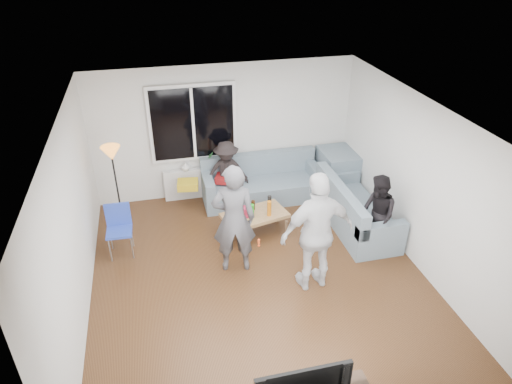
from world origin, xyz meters
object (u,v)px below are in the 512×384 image
object	(u,v)px
sofa_right_section	(357,206)
player_left	(234,219)
coffee_table	(255,224)
sofa_back_section	(262,180)
spectator_right	(377,214)
side_chair	(119,232)
spectator_back	(227,173)
television	(300,381)
floor_lamp	(117,189)
player_right	(317,233)

from	to	relation	value
sofa_right_section	player_left	xyz separation A→B (m)	(-2.33, -0.64, 0.48)
sofa_right_section	player_left	bearing A→B (deg)	105.36
coffee_table	player_left	bearing A→B (deg)	-121.69
player_left	coffee_table	bearing A→B (deg)	-113.51
sofa_back_section	spectator_right	distance (m)	2.48
side_chair	player_left	size ratio (longest dim) A/B	0.48
spectator_right	spectator_back	distance (m)	2.93
sofa_back_section	television	world-z (taller)	television
coffee_table	spectator_back	distance (m)	1.27
coffee_table	floor_lamp	size ratio (longest dim) A/B	0.71
player_left	spectator_right	bearing A→B (deg)	-173.21
player_right	television	bearing A→B (deg)	60.38
player_right	spectator_back	distance (m)	2.81
side_chair	television	size ratio (longest dim) A/B	0.87
coffee_table	spectator_back	bearing A→B (deg)	103.08
player_left	player_right	bearing A→B (deg)	156.31
sofa_back_section	spectator_back	world-z (taller)	spectator_back
sofa_right_section	side_chair	size ratio (longest dim) A/B	2.33
sofa_back_section	player_right	size ratio (longest dim) A/B	1.22
sofa_back_section	side_chair	world-z (taller)	side_chair
sofa_right_section	coffee_table	distance (m)	1.84
sofa_back_section	floor_lamp	world-z (taller)	floor_lamp
floor_lamp	spectator_right	distance (m)	4.40
coffee_table	floor_lamp	bearing A→B (deg)	161.32
spectator_back	coffee_table	bearing A→B (deg)	-72.72
television	side_chair	bearing A→B (deg)	117.48
sofa_right_section	floor_lamp	bearing A→B (deg)	76.75
floor_lamp	player_right	size ratio (longest dim) A/B	0.83
coffee_table	television	size ratio (longest dim) A/B	1.11
side_chair	spectator_right	world-z (taller)	spectator_right
player_left	television	xyz separation A→B (m)	(0.12, -2.80, -0.17)
sofa_back_section	television	size ratio (longest dim) A/B	2.32
floor_lamp	side_chair	bearing A→B (deg)	-90.00
sofa_back_section	side_chair	size ratio (longest dim) A/B	2.67
floor_lamp	spectator_back	size ratio (longest dim) A/B	1.22
side_chair	spectator_right	size ratio (longest dim) A/B	0.64
spectator_right	spectator_back	size ratio (longest dim) A/B	1.06
side_chair	television	bearing A→B (deg)	-60.80
side_chair	floor_lamp	bearing A→B (deg)	91.72
sofa_back_section	coffee_table	xyz separation A→B (m)	(-0.42, -1.13, -0.22)
coffee_table	side_chair	xyz separation A→B (m)	(-2.25, -0.06, 0.23)
coffee_table	player_left	distance (m)	1.21
coffee_table	side_chair	size ratio (longest dim) A/B	1.28
coffee_table	sofa_right_section	bearing A→B (deg)	-6.17
sofa_back_section	sofa_right_section	bearing A→B (deg)	-43.52
sofa_back_section	floor_lamp	size ratio (longest dim) A/B	1.47
player_left	television	world-z (taller)	player_left
television	player_right	bearing A→B (deg)	66.01
coffee_table	spectator_back	world-z (taller)	spectator_back
sofa_right_section	spectator_right	bearing A→B (deg)	-180.00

